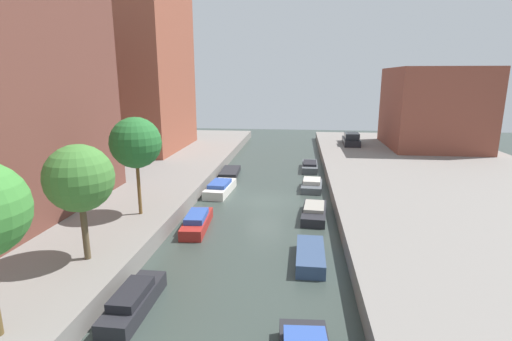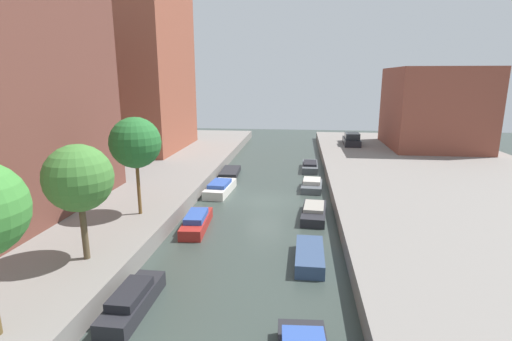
# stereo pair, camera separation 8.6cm
# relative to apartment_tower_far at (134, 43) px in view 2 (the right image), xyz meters

# --- Properties ---
(ground_plane) EXTENTS (84.00, 84.00, 0.00)m
(ground_plane) POSITION_rel_apartment_tower_far_xyz_m (16.00, -15.55, -12.79)
(ground_plane) COLOR #333D38
(quay_left) EXTENTS (20.00, 64.00, 1.00)m
(quay_left) POSITION_rel_apartment_tower_far_xyz_m (1.00, -15.55, -12.29)
(quay_left) COLOR gray
(quay_left) RESTS_ON ground_plane
(quay_right) EXTENTS (20.00, 64.00, 1.00)m
(quay_right) POSITION_rel_apartment_tower_far_xyz_m (31.00, -15.55, -12.29)
(quay_right) COLOR gray
(quay_right) RESTS_ON ground_plane
(apartment_tower_far) EXTENTS (10.00, 13.15, 23.59)m
(apartment_tower_far) POSITION_rel_apartment_tower_far_xyz_m (0.00, 0.00, 0.00)
(apartment_tower_far) COLOR brown
(apartment_tower_far) RESTS_ON quay_left
(low_block_right) EXTENTS (10.00, 11.60, 9.20)m
(low_block_right) POSITION_rel_apartment_tower_far_xyz_m (34.00, 4.58, -7.19)
(low_block_right) COLOR brown
(low_block_right) RESTS_ON quay_right
(street_tree_1) EXTENTS (2.97, 2.97, 5.27)m
(street_tree_1) POSITION_rel_apartment_tower_far_xyz_m (9.03, -27.87, -8.03)
(street_tree_1) COLOR brown
(street_tree_1) RESTS_ON quay_left
(street_tree_2) EXTENTS (2.99, 2.99, 5.85)m
(street_tree_2) POSITION_rel_apartment_tower_far_xyz_m (9.03, -21.83, -7.45)
(street_tree_2) COLOR brown
(street_tree_2) RESTS_ON quay_left
(parked_car) EXTENTS (2.00, 4.60, 1.50)m
(parked_car) POSITION_rel_apartment_tower_far_xyz_m (24.87, 5.05, -11.17)
(parked_car) COLOR black
(parked_car) RESTS_ON quay_right
(moored_boat_left_1) EXTENTS (1.26, 4.10, 1.03)m
(moored_boat_left_1) POSITION_rel_apartment_tower_far_xyz_m (12.14, -30.11, -12.36)
(moored_boat_left_1) COLOR #232328
(moored_boat_left_1) RESTS_ON ground_plane
(moored_boat_left_2) EXTENTS (1.56, 4.34, 0.99)m
(moored_boat_left_2) POSITION_rel_apartment_tower_far_xyz_m (12.37, -21.35, -12.37)
(moored_boat_left_2) COLOR maroon
(moored_boat_left_2) RESTS_ON ground_plane
(moored_boat_left_3) EXTENTS (1.92, 4.61, 0.98)m
(moored_boat_left_3) POSITION_rel_apartment_tower_far_xyz_m (12.28, -13.78, -12.37)
(moored_boat_left_3) COLOR beige
(moored_boat_left_3) RESTS_ON ground_plane
(moored_boat_left_4) EXTENTS (1.77, 4.06, 0.48)m
(moored_boat_left_4) POSITION_rel_apartment_tower_far_xyz_m (11.97, -7.61, -12.56)
(moored_boat_left_4) COLOR #232328
(moored_boat_left_4) RESTS_ON ground_plane
(moored_boat_right_2) EXTENTS (1.44, 3.70, 0.68)m
(moored_boat_right_2) POSITION_rel_apartment_tower_far_xyz_m (19.19, -25.10, -12.45)
(moored_boat_right_2) COLOR #33476B
(moored_boat_right_2) RESTS_ON ground_plane
(moored_boat_right_3) EXTENTS (1.83, 4.25, 0.81)m
(moored_boat_right_3) POSITION_rel_apartment_tower_far_xyz_m (19.60, -18.53, -12.44)
(moored_boat_right_3) COLOR #232328
(moored_boat_right_3) RESTS_ON ground_plane
(moored_boat_right_4) EXTENTS (1.86, 3.42, 0.86)m
(moored_boat_right_4) POSITION_rel_apartment_tower_far_xyz_m (19.62, -11.91, -12.43)
(moored_boat_right_4) COLOR #4C5156
(moored_boat_right_4) RESTS_ON ground_plane
(moored_boat_right_5) EXTENTS (1.59, 4.48, 0.84)m
(moored_boat_right_5) POSITION_rel_apartment_tower_far_xyz_m (19.62, -4.79, -12.42)
(moored_boat_right_5) COLOR #4C5156
(moored_boat_right_5) RESTS_ON ground_plane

